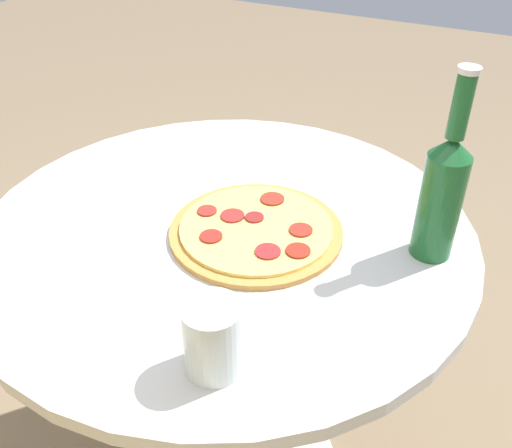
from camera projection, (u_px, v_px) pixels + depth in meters
The scene contains 4 objects.
table at pixel (228, 311), 1.10m from camera, with size 0.85×0.85×0.73m.
pizza at pixel (256, 230), 0.96m from camera, with size 0.29×0.29×0.02m.
beer_bottle at pixel (442, 191), 0.85m from camera, with size 0.07×0.07×0.31m.
drinking_glass at pixel (213, 338), 0.70m from camera, with size 0.08×0.08×0.10m.
Camera 1 is at (-0.41, 0.69, 1.30)m, focal length 40.00 mm.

